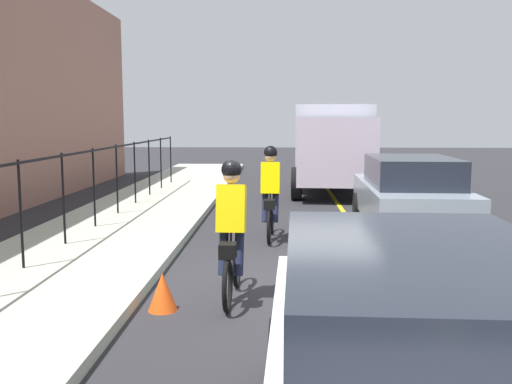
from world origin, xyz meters
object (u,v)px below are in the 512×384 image
at_px(patrol_sedan, 409,194).
at_px(parked_sedan_rear, 424,380).
at_px(traffic_cone_near, 163,292).
at_px(cyclist_follow, 232,231).
at_px(cyclist_lead, 270,193).
at_px(box_truck_background, 333,143).

height_order(patrol_sedan, parked_sedan_rear, same).
height_order(patrol_sedan, traffic_cone_near, patrol_sedan).
relative_size(cyclist_follow, traffic_cone_near, 3.88).
bearing_deg(cyclist_follow, cyclist_lead, -4.59).
height_order(cyclist_follow, box_truck_background, box_truck_background).
bearing_deg(cyclist_follow, box_truck_background, -9.52).
relative_size(parked_sedan_rear, traffic_cone_near, 9.46).
relative_size(box_truck_background, traffic_cone_near, 14.55).
bearing_deg(parked_sedan_rear, box_truck_background, 178.17).
relative_size(cyclist_lead, patrol_sedan, 0.41).
relative_size(cyclist_lead, box_truck_background, 0.27).
bearing_deg(patrol_sedan, cyclist_lead, 105.03).
bearing_deg(patrol_sedan, cyclist_follow, 145.69).
bearing_deg(cyclist_lead, box_truck_background, -11.80).
distance_m(cyclist_follow, traffic_cone_near, 1.14).
bearing_deg(box_truck_background, cyclist_lead, -10.27).
distance_m(cyclist_follow, patrol_sedan, 5.48).
height_order(parked_sedan_rear, box_truck_background, box_truck_background).
bearing_deg(patrol_sedan, traffic_cone_near, 141.96).
relative_size(cyclist_follow, parked_sedan_rear, 0.41).
distance_m(patrol_sedan, traffic_cone_near, 6.34).
relative_size(cyclist_lead, traffic_cone_near, 3.88).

